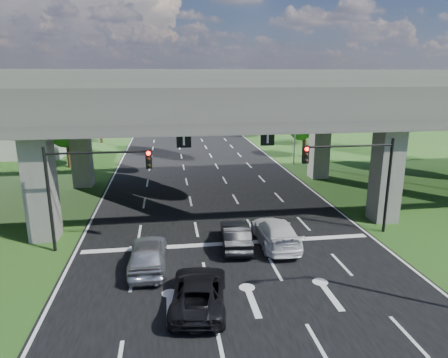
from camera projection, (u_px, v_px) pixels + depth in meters
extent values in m
plane|color=#234F19|center=(241.00, 272.00, 20.26)|extent=(160.00, 160.00, 0.00)
cube|color=black|center=(216.00, 208.00, 29.83)|extent=(18.00, 120.00, 0.03)
cube|color=#3E3B39|center=(212.00, 98.00, 29.72)|extent=(80.00, 15.00, 2.00)
cube|color=slate|center=(227.00, 78.00, 22.40)|extent=(80.00, 0.50, 1.00)
cube|color=slate|center=(203.00, 77.00, 36.28)|extent=(80.00, 0.50, 1.00)
cube|color=slate|center=(40.00, 183.00, 23.60)|extent=(1.60, 1.60, 7.00)
cube|color=slate|center=(81.00, 147.00, 35.09)|extent=(1.60, 1.60, 7.00)
cube|color=slate|center=(387.00, 171.00, 26.64)|extent=(1.60, 1.60, 7.00)
cube|color=slate|center=(320.00, 142.00, 38.13)|extent=(1.60, 1.60, 7.00)
cube|color=black|center=(184.00, 140.00, 23.18)|extent=(0.85, 0.06, 0.85)
cube|color=black|center=(268.00, 139.00, 23.87)|extent=(0.85, 0.06, 0.85)
cylinder|color=black|center=(388.00, 186.00, 24.71)|extent=(0.18, 0.18, 6.00)
cylinder|color=black|center=(349.00, 146.00, 23.67)|extent=(5.50, 0.12, 0.12)
cube|color=black|center=(306.00, 154.00, 23.22)|extent=(0.35, 0.28, 1.05)
sphere|color=#FF0C05|center=(307.00, 149.00, 22.98)|extent=(0.22, 0.22, 0.22)
cylinder|color=black|center=(49.00, 200.00, 21.95)|extent=(0.18, 0.18, 6.00)
cylinder|color=black|center=(97.00, 153.00, 21.67)|extent=(5.50, 0.12, 0.12)
cube|color=black|center=(149.00, 159.00, 21.98)|extent=(0.35, 0.28, 1.05)
sphere|color=#FF0C05|center=(148.00, 153.00, 21.74)|extent=(0.22, 0.22, 0.22)
cylinder|color=gray|center=(296.00, 119.00, 43.42)|extent=(0.16, 0.16, 10.00)
cylinder|color=gray|center=(284.00, 75.00, 42.02)|extent=(3.00, 0.10, 0.10)
cube|color=gray|center=(270.00, 76.00, 41.84)|extent=(0.60, 0.25, 0.18)
cylinder|color=gray|center=(261.00, 108.00, 58.74)|extent=(0.16, 0.16, 10.00)
cylinder|color=gray|center=(252.00, 75.00, 57.34)|extent=(3.00, 0.10, 0.10)
cube|color=gray|center=(242.00, 75.00, 57.16)|extent=(0.60, 0.25, 0.18)
cylinder|color=black|center=(68.00, 152.00, 42.80)|extent=(0.36, 0.36, 3.30)
sphere|color=#235416|center=(66.00, 124.00, 42.04)|extent=(4.50, 4.50, 4.50)
sphere|color=#235416|center=(68.00, 111.00, 41.46)|extent=(3.60, 3.60, 3.60)
sphere|color=#235416|center=(64.00, 132.00, 42.61)|extent=(3.30, 3.30, 3.30)
cylinder|color=black|center=(58.00, 143.00, 50.10)|extent=(0.36, 0.36, 2.86)
sphere|color=#235416|center=(56.00, 122.00, 49.44)|extent=(3.90, 3.90, 3.90)
sphere|color=#235416|center=(58.00, 113.00, 48.91)|extent=(3.12, 3.12, 3.12)
sphere|color=#235416|center=(55.00, 128.00, 49.98)|extent=(2.86, 2.86, 2.86)
cylinder|color=black|center=(101.00, 131.00, 58.23)|extent=(0.36, 0.36, 3.52)
sphere|color=#235416|center=(99.00, 109.00, 57.42)|extent=(4.80, 4.80, 4.80)
sphere|color=#235416|center=(101.00, 99.00, 56.82)|extent=(3.84, 3.84, 3.84)
sphere|color=#235416|center=(98.00, 115.00, 58.00)|extent=(3.52, 3.52, 3.52)
cylinder|color=black|center=(304.00, 144.00, 48.48)|extent=(0.36, 0.36, 3.08)
sphere|color=#235416|center=(305.00, 121.00, 47.77)|extent=(4.20, 4.20, 4.20)
sphere|color=#235416|center=(310.00, 110.00, 47.21)|extent=(3.36, 3.36, 3.36)
sphere|color=#235416|center=(301.00, 127.00, 48.32)|extent=(3.08, 3.08, 3.08)
cylinder|color=black|center=(305.00, 135.00, 56.58)|extent=(0.36, 0.36, 2.86)
sphere|color=#235416|center=(306.00, 116.00, 55.92)|extent=(3.90, 3.90, 3.90)
sphere|color=#235416|center=(310.00, 108.00, 55.39)|extent=(3.12, 3.12, 3.12)
sphere|color=#235416|center=(303.00, 122.00, 56.46)|extent=(2.86, 2.86, 2.86)
cylinder|color=black|center=(264.00, 127.00, 63.63)|extent=(0.36, 0.36, 3.30)
sphere|color=#235416|center=(265.00, 108.00, 62.87)|extent=(4.50, 4.50, 4.50)
sphere|color=#235416|center=(268.00, 99.00, 62.29)|extent=(3.60, 3.60, 3.60)
sphere|color=#235416|center=(262.00, 113.00, 63.44)|extent=(3.30, 3.30, 3.30)
imported|color=#B4B6BD|center=(148.00, 254.00, 20.39)|extent=(1.98, 4.77, 1.62)
imported|color=black|center=(235.00, 235.00, 22.98)|extent=(1.85, 4.46, 1.43)
imported|color=silver|center=(276.00, 232.00, 23.30)|extent=(2.14, 5.23, 1.51)
imported|color=black|center=(199.00, 291.00, 17.11)|extent=(2.88, 5.14, 1.36)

